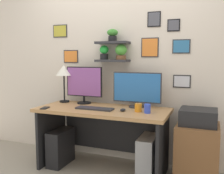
% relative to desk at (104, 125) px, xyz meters
% --- Properties ---
extents(ground_plane, '(8.00, 8.00, 0.00)m').
position_rel_desk_xyz_m(ground_plane, '(0.00, -0.05, -0.54)').
color(ground_plane, gray).
extents(back_wall_assembly, '(4.40, 0.24, 2.70)m').
position_rel_desk_xyz_m(back_wall_assembly, '(0.00, 0.38, 0.82)').
color(back_wall_assembly, beige).
rests_on(back_wall_assembly, ground).
extents(desk, '(1.55, 0.68, 0.75)m').
position_rel_desk_xyz_m(desk, '(0.00, 0.00, 0.00)').
color(desk, tan).
rests_on(desk, ground).
extents(monitor_left, '(0.50, 0.18, 0.48)m').
position_rel_desk_xyz_m(monitor_left, '(-0.35, 0.16, 0.47)').
color(monitor_left, black).
rests_on(monitor_left, desk).
extents(monitor_right, '(0.59, 0.18, 0.42)m').
position_rel_desk_xyz_m(monitor_right, '(0.35, 0.16, 0.43)').
color(monitor_right, '#2D2D33').
rests_on(monitor_right, desk).
extents(keyboard, '(0.44, 0.14, 0.02)m').
position_rel_desk_xyz_m(keyboard, '(-0.06, -0.14, 0.22)').
color(keyboard, '#2D2D33').
rests_on(keyboard, desk).
extents(computer_mouse, '(0.06, 0.09, 0.03)m').
position_rel_desk_xyz_m(computer_mouse, '(0.28, -0.12, 0.23)').
color(computer_mouse, black).
rests_on(computer_mouse, desk).
extents(desk_lamp, '(0.21, 0.21, 0.50)m').
position_rel_desk_xyz_m(desk_lamp, '(-0.65, 0.15, 0.61)').
color(desk_lamp, black).
rests_on(desk_lamp, desk).
extents(cell_phone, '(0.10, 0.15, 0.01)m').
position_rel_desk_xyz_m(cell_phone, '(-0.63, -0.30, 0.22)').
color(cell_phone, black).
rests_on(cell_phone, desk).
extents(coffee_mug, '(0.08, 0.08, 0.09)m').
position_rel_desk_xyz_m(coffee_mug, '(0.44, -0.07, 0.26)').
color(coffee_mug, orange).
rests_on(coffee_mug, desk).
extents(pen_cup, '(0.07, 0.07, 0.10)m').
position_rel_desk_xyz_m(pen_cup, '(0.55, -0.12, 0.26)').
color(pen_cup, blue).
rests_on(pen_cup, desk).
extents(drawer_cabinet, '(0.44, 0.50, 0.63)m').
position_rel_desk_xyz_m(drawer_cabinet, '(1.07, 0.04, -0.22)').
color(drawer_cabinet, brown).
rests_on(drawer_cabinet, ground).
extents(printer, '(0.38, 0.34, 0.17)m').
position_rel_desk_xyz_m(printer, '(1.07, 0.04, 0.18)').
color(printer, black).
rests_on(printer, drawer_cabinet).
extents(computer_tower_left, '(0.18, 0.40, 0.44)m').
position_rel_desk_xyz_m(computer_tower_left, '(-0.56, -0.10, -0.32)').
color(computer_tower_left, black).
rests_on(computer_tower_left, ground).
extents(computer_tower_right, '(0.18, 0.40, 0.47)m').
position_rel_desk_xyz_m(computer_tower_right, '(0.55, -0.06, -0.30)').
color(computer_tower_right, '#99999E').
rests_on(computer_tower_right, ground).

